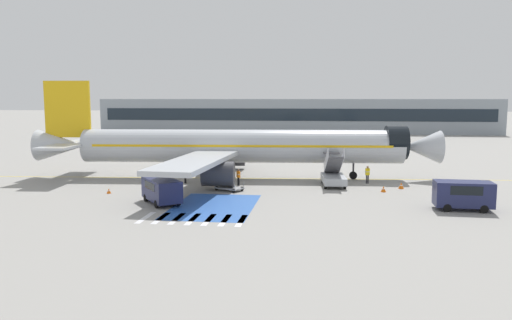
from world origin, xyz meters
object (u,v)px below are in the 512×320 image
Objects in this scene: fuel_tanker at (210,145)px; ground_crew_2 at (238,176)px; traffic_cone_1 at (109,191)px; traffic_cone_2 at (383,189)px; ground_crew_0 at (367,173)px; ground_crew_1 at (185,174)px; service_van_0 at (463,193)px; airliner at (235,147)px; baggage_cart at (229,188)px; boarding_stairs_forward at (333,176)px; service_van_1 at (162,189)px; traffic_cone_0 at (401,186)px; terminal_building at (294,116)px.

ground_crew_2 is (8.66, -25.41, -0.72)m from fuel_tanker.
traffic_cone_1 is 25.76m from traffic_cone_2.
ground_crew_0 is at bearing -47.74° from fuel_tanker.
ground_crew_1 is 0.98× the size of ground_crew_2.
service_van_0 reaches higher than ground_crew_1.
airliner is 14.81× the size of baggage_cart.
traffic_cone_1 is at bearing 77.56° from ground_crew_2.
boarding_stairs_forward is 1.21× the size of service_van_0.
baggage_cart is at bearing 12.29° from ground_crew_0.
airliner is 10.04× the size of service_van_0.
ground_crew_2 is (-9.54, -1.05, -0.02)m from boarding_stairs_forward.
baggage_cart is at bearing 0.44° from airliner.
service_van_1 is at bearing 23.49° from ground_crew_0.
ground_crew_1 is 21.81m from traffic_cone_0.
ground_crew_0 is at bearing 22.94° from boarding_stairs_forward.
traffic_cone_2 is (19.12, 7.81, -0.98)m from service_van_1.
airliner is 14.84m from traffic_cone_1.
ground_crew_1 is (-15.25, -0.41, -0.05)m from boarding_stairs_forward.
ground_crew_1 is (-5.29, 3.53, 0.69)m from baggage_cart.
boarding_stairs_forward is 3.19× the size of ground_crew_2.
ground_crew_0 is at bearing -149.43° from service_van_0.
airliner is at bearing -71.79° from fuel_tanker.
traffic_cone_1 is at bearing 92.99° from ground_crew_1.
airliner is 73.91× the size of traffic_cone_0.
airliner is 4.09× the size of fuel_tanker.
fuel_tanker is 23.60× the size of traffic_cone_1.
ground_crew_1 is at bearing 44.17° from ground_crew_2.
boarding_stairs_forward reaches higher than fuel_tanker.
ground_crew_2 is 14.28m from traffic_cone_2.
service_van_1 is at bearing -157.79° from traffic_cone_2.
service_van_0 is 7.97× the size of traffic_cone_2.
fuel_tanker is 19.58× the size of traffic_cone_2.
ground_crew_0 is 79.67m from terminal_building.
fuel_tanker is (-18.20, 24.36, 0.69)m from boarding_stairs_forward.
ground_crew_2 reaches higher than baggage_cart.
airliner is at bearing -142.30° from service_van_1.
terminal_building is at bearing -92.38° from ground_crew_0.
fuel_tanker reaches higher than traffic_cone_1.
ground_crew_2 is 81.69m from terminal_building.
ground_crew_2 is at bearing -72.92° from fuel_tanker.
boarding_stairs_forward reaches higher than service_van_1.
service_van_0 is 2.42× the size of ground_crew_0.
boarding_stairs_forward is 10.73m from baggage_cart.
traffic_cone_2 is at bearing -51.59° from fuel_tanker.
fuel_tanker is 6.61× the size of ground_crew_1.
service_van_0 is 24.40m from service_van_1.
ground_crew_0 is 3.97× the size of traffic_cone_1.
ground_crew_0 is 1.11× the size of ground_crew_1.
service_van_0 is 26.83m from ground_crew_1.
baggage_cart is (4.54, 6.57, -1.00)m from service_van_1.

